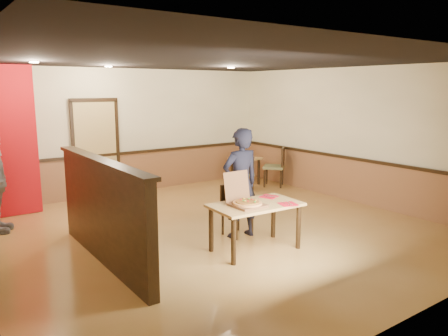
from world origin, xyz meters
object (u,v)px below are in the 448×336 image
object	(u,v)px
main_table	(255,211)
side_table	(245,164)
pizza_box	(245,201)
side_chair_right	(277,165)
side_chair_left	(245,172)
diner	(240,183)
condiment	(247,155)
diner_chair	(235,207)

from	to	relation	value
main_table	side_table	world-z (taller)	main_table
side_table	main_table	bearing A→B (deg)	-126.31
pizza_box	side_chair_right	bearing A→B (deg)	42.07
side_chair_left	side_chair_right	xyz separation A→B (m)	(0.98, -0.00, 0.07)
diner	condiment	size ratio (longest dim) A/B	12.39
main_table	side_chair_left	bearing A→B (deg)	57.30
side_chair_right	condiment	distance (m)	0.78
side_chair_left	side_chair_right	world-z (taller)	side_chair_right
diner	pizza_box	bearing A→B (deg)	61.83
side_chair_left	side_table	distance (m)	0.77
main_table	side_chair_right	bearing A→B (deg)	46.74
diner_chair	side_table	xyz separation A→B (m)	(2.47, 2.87, 0.05)
side_chair_right	pizza_box	xyz separation A→B (m)	(-3.33, -3.00, 0.24)
side_chair_left	diner	world-z (taller)	diner
side_chair_right	pizza_box	distance (m)	4.49
side_chair_right	main_table	bearing A→B (deg)	2.45
main_table	side_table	xyz separation A→B (m)	(2.65, 3.61, -0.09)
diner	side_table	bearing A→B (deg)	-125.90
side_table	condiment	bearing A→B (deg)	-26.73
diner	pizza_box	distance (m)	0.70
side_chair_right	diner	size ratio (longest dim) A/B	0.55
diner_chair	condiment	bearing A→B (deg)	44.71
side_table	condiment	xyz separation A→B (m)	(0.04, -0.02, 0.24)
side_chair_left	diner	xyz separation A→B (m)	(-1.98, -2.41, 0.42)
side_chair_left	side_chair_right	distance (m)	0.98
side_chair_left	diner_chair	bearing A→B (deg)	82.19
side_chair_left	condiment	distance (m)	0.83
main_table	side_chair_right	xyz separation A→B (m)	(3.15, 3.00, -0.07)
pizza_box	main_table	bearing A→B (deg)	-2.26
main_table	pizza_box	distance (m)	0.25
main_table	diner	world-z (taller)	diner
side_chair_right	diner	xyz separation A→B (m)	(-2.97, -2.40, 0.35)
pizza_box	condiment	distance (m)	4.59
side_chair_left	side_table	size ratio (longest dim) A/B	1.14
main_table	side_table	size ratio (longest dim) A/B	1.85
condiment	side_chair_right	bearing A→B (deg)	-51.77
side_chair_left	condiment	world-z (taller)	side_chair_left
side_table	pizza_box	bearing A→B (deg)	-128.20
main_table	diner_chair	world-z (taller)	diner_chair
main_table	pizza_box	world-z (taller)	pizza_box
side_chair_right	pizza_box	world-z (taller)	pizza_box
side_chair_right	pizza_box	bearing A→B (deg)	0.77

